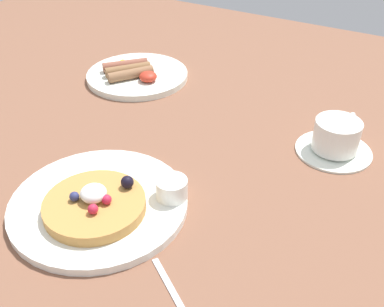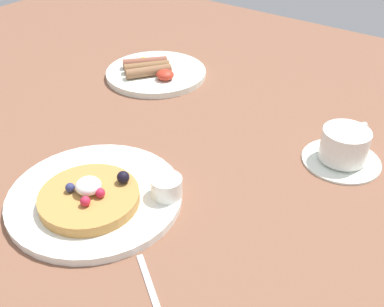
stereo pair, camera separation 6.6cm
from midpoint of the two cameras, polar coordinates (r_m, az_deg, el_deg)
The scene contains 8 objects.
ground_plane at distance 74.26cm, azimuth -3.38°, elevation -3.39°, with size 195.86×155.26×3.00cm, color brown.
pancake_plate at distance 68.55cm, azimuth -14.24°, elevation -6.18°, with size 25.69×25.69×1.24cm, color white.
pancake_with_berries at distance 66.02cm, azimuth -14.83°, elevation -6.20°, with size 14.28×14.28×3.88cm.
syrup_ramekin at distance 66.02cm, azimuth -5.42°, elevation -4.43°, with size 4.61×4.61×3.00cm.
breakfast_plate at distance 103.45cm, azimuth -8.66°, elevation 9.52°, with size 22.11×22.11×1.33cm, color white.
fried_breakfast at distance 102.33cm, azimuth -9.56°, elevation 10.16°, with size 13.75×12.15×2.34cm.
coffee_saucer at distance 80.41cm, azimuth 14.95°, elevation 0.36°, with size 12.78×12.78×0.77cm, color white.
coffee_cup at distance 78.89cm, azimuth 15.34°, elevation 2.25°, with size 7.65×10.46×5.18cm.
Camera 1 is at (29.88, -49.99, 44.61)cm, focal length 42.90 mm.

